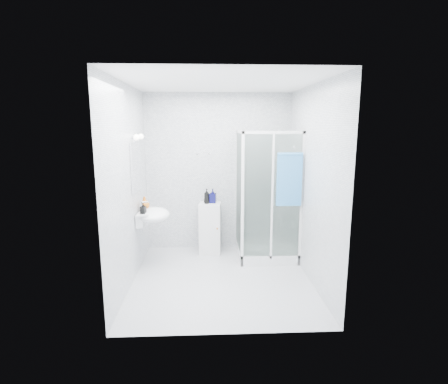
{
  "coord_description": "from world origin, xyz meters",
  "views": [
    {
      "loc": [
        -0.17,
        -4.49,
        2.08
      ],
      "look_at": [
        0.05,
        0.35,
        1.15
      ],
      "focal_mm": 28.0,
      "sensor_mm": 36.0,
      "label": 1
    }
  ],
  "objects_px": {
    "shampoo_bottle_b": "(213,196)",
    "soap_dispenser_orange": "(145,203)",
    "shower_enclosure": "(262,230)",
    "soap_dispenser_black": "(143,208)",
    "shampoo_bottle_a": "(207,196)",
    "hand_towel": "(289,178)",
    "storage_cabinet": "(210,228)",
    "wall_basin": "(152,215)"
  },
  "relations": [
    {
      "from": "shower_enclosure",
      "to": "storage_cabinet",
      "type": "height_order",
      "value": "shower_enclosure"
    },
    {
      "from": "wall_basin",
      "to": "shampoo_bottle_b",
      "type": "relative_size",
      "value": 2.43
    },
    {
      "from": "wall_basin",
      "to": "soap_dispenser_orange",
      "type": "relative_size",
      "value": 2.98
    },
    {
      "from": "storage_cabinet",
      "to": "shampoo_bottle_b",
      "type": "relative_size",
      "value": 3.62
    },
    {
      "from": "shampoo_bottle_a",
      "to": "soap_dispenser_orange",
      "type": "height_order",
      "value": "shampoo_bottle_a"
    },
    {
      "from": "hand_towel",
      "to": "shampoo_bottle_a",
      "type": "bearing_deg",
      "value": 150.73
    },
    {
      "from": "shampoo_bottle_a",
      "to": "hand_towel",
      "type": "bearing_deg",
      "value": -29.27
    },
    {
      "from": "hand_towel",
      "to": "soap_dispenser_orange",
      "type": "bearing_deg",
      "value": 174.7
    },
    {
      "from": "shampoo_bottle_a",
      "to": "wall_basin",
      "type": "bearing_deg",
      "value": -143.77
    },
    {
      "from": "wall_basin",
      "to": "shampoo_bottle_b",
      "type": "distance_m",
      "value": 1.09
    },
    {
      "from": "shower_enclosure",
      "to": "soap_dispenser_black",
      "type": "xyz_separation_m",
      "value": [
        -1.75,
        -0.47,
        0.49
      ]
    },
    {
      "from": "shower_enclosure",
      "to": "shampoo_bottle_b",
      "type": "distance_m",
      "value": 0.97
    },
    {
      "from": "wall_basin",
      "to": "shampoo_bottle_b",
      "type": "xyz_separation_m",
      "value": [
        0.89,
        0.62,
        0.15
      ]
    },
    {
      "from": "shampoo_bottle_b",
      "to": "soap_dispenser_orange",
      "type": "relative_size",
      "value": 1.23
    },
    {
      "from": "hand_towel",
      "to": "soap_dispenser_black",
      "type": "relative_size",
      "value": 5.02
    },
    {
      "from": "storage_cabinet",
      "to": "hand_towel",
      "type": "distance_m",
      "value": 1.6
    },
    {
      "from": "storage_cabinet",
      "to": "wall_basin",
      "type": "bearing_deg",
      "value": -139.46
    },
    {
      "from": "storage_cabinet",
      "to": "soap_dispenser_black",
      "type": "xyz_separation_m",
      "value": [
        -0.94,
        -0.74,
        0.52
      ]
    },
    {
      "from": "shower_enclosure",
      "to": "soap_dispenser_orange",
      "type": "xyz_separation_m",
      "value": [
        -1.78,
        -0.21,
        0.51
      ]
    },
    {
      "from": "hand_towel",
      "to": "soap_dispenser_orange",
      "type": "height_order",
      "value": "hand_towel"
    },
    {
      "from": "shampoo_bottle_b",
      "to": "soap_dispenser_orange",
      "type": "bearing_deg",
      "value": -153.05
    },
    {
      "from": "wall_basin",
      "to": "soap_dispenser_black",
      "type": "height_order",
      "value": "soap_dispenser_black"
    },
    {
      "from": "hand_towel",
      "to": "shower_enclosure",
      "type": "bearing_deg",
      "value": 127.86
    },
    {
      "from": "soap_dispenser_black",
      "to": "soap_dispenser_orange",
      "type": "bearing_deg",
      "value": 96.09
    },
    {
      "from": "shower_enclosure",
      "to": "storage_cabinet",
      "type": "bearing_deg",
      "value": 161.79
    },
    {
      "from": "storage_cabinet",
      "to": "soap_dispenser_black",
      "type": "height_order",
      "value": "soap_dispenser_black"
    },
    {
      "from": "soap_dispenser_orange",
      "to": "soap_dispenser_black",
      "type": "height_order",
      "value": "soap_dispenser_orange"
    },
    {
      "from": "shower_enclosure",
      "to": "soap_dispenser_black",
      "type": "height_order",
      "value": "shower_enclosure"
    },
    {
      "from": "shower_enclosure",
      "to": "hand_towel",
      "type": "distance_m",
      "value": 1.03
    },
    {
      "from": "hand_towel",
      "to": "shampoo_bottle_b",
      "type": "distance_m",
      "value": 1.35
    },
    {
      "from": "shower_enclosure",
      "to": "soap_dispenser_black",
      "type": "bearing_deg",
      "value": -164.86
    },
    {
      "from": "wall_basin",
      "to": "soap_dispenser_orange",
      "type": "bearing_deg",
      "value": 138.66
    },
    {
      "from": "soap_dispenser_orange",
      "to": "soap_dispenser_black",
      "type": "bearing_deg",
      "value": -83.91
    },
    {
      "from": "storage_cabinet",
      "to": "hand_towel",
      "type": "height_order",
      "value": "hand_towel"
    },
    {
      "from": "shampoo_bottle_a",
      "to": "shampoo_bottle_b",
      "type": "bearing_deg",
      "value": 24.96
    },
    {
      "from": "storage_cabinet",
      "to": "hand_towel",
      "type": "relative_size",
      "value": 1.09
    },
    {
      "from": "shampoo_bottle_a",
      "to": "storage_cabinet",
      "type": "bearing_deg",
      "value": 8.2
    },
    {
      "from": "wall_basin",
      "to": "hand_towel",
      "type": "xyz_separation_m",
      "value": [
        1.97,
        -0.09,
        0.54
      ]
    },
    {
      "from": "shower_enclosure",
      "to": "soap_dispenser_black",
      "type": "distance_m",
      "value": 1.88
    },
    {
      "from": "shampoo_bottle_a",
      "to": "shampoo_bottle_b",
      "type": "relative_size",
      "value": 1.04
    },
    {
      "from": "wall_basin",
      "to": "soap_dispenser_black",
      "type": "distance_m",
      "value": 0.23
    },
    {
      "from": "storage_cabinet",
      "to": "soap_dispenser_black",
      "type": "relative_size",
      "value": 5.48
    }
  ]
}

